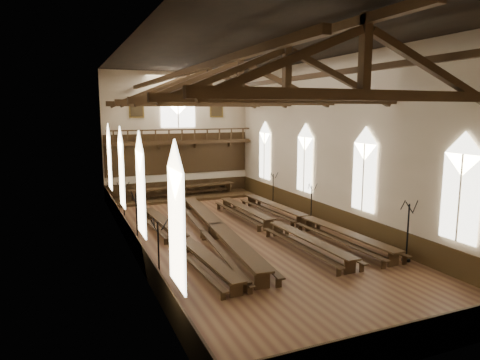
{
  "coord_description": "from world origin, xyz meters",
  "views": [
    {
      "loc": [
        -8.99,
        -21.19,
        6.9
      ],
      "look_at": [
        0.61,
        1.5,
        2.92
      ],
      "focal_mm": 32.0,
      "sensor_mm": 36.0,
      "label": 1
    }
  ],
  "objects_px": {
    "dais": "(183,197)",
    "candelabrum_right_far": "(273,194)",
    "refectory_row_b": "(216,227)",
    "candelabrum_right_near": "(407,243)",
    "refectory_row_c": "(273,224)",
    "candelabrum_left_mid": "(137,229)",
    "candelabrum_left_far": "(124,211)",
    "refectory_row_d": "(305,219)",
    "high_table": "(183,188)",
    "candelabrum_left_near": "(159,263)",
    "refectory_row_a": "(181,238)",
    "candelabrum_right_mid": "(311,209)"
  },
  "relations": [
    {
      "from": "refectory_row_b",
      "to": "refectory_row_d",
      "type": "distance_m",
      "value": 5.52
    },
    {
      "from": "candelabrum_right_near",
      "to": "candelabrum_right_mid",
      "type": "relative_size",
      "value": 1.21
    },
    {
      "from": "refectory_row_d",
      "to": "dais",
      "type": "relative_size",
      "value": 1.28
    },
    {
      "from": "candelabrum_right_far",
      "to": "candelabrum_left_near",
      "type": "bearing_deg",
      "value": -134.26
    },
    {
      "from": "refectory_row_d",
      "to": "candelabrum_left_near",
      "type": "relative_size",
      "value": 5.52
    },
    {
      "from": "high_table",
      "to": "candelabrum_right_near",
      "type": "xyz_separation_m",
      "value": [
        5.66,
        -18.07,
        -0.01
      ]
    },
    {
      "from": "refectory_row_b",
      "to": "refectory_row_d",
      "type": "relative_size",
      "value": 1.04
    },
    {
      "from": "refectory_row_a",
      "to": "candelabrum_right_near",
      "type": "height_order",
      "value": "candelabrum_right_near"
    },
    {
      "from": "refectory_row_d",
      "to": "candelabrum_left_mid",
      "type": "bearing_deg",
      "value": 176.3
    },
    {
      "from": "refectory_row_b",
      "to": "candelabrum_right_far",
      "type": "relative_size",
      "value": 6.33
    },
    {
      "from": "candelabrum_left_near",
      "to": "candelabrum_right_far",
      "type": "relative_size",
      "value": 1.1
    },
    {
      "from": "candelabrum_left_mid",
      "to": "candelabrum_left_far",
      "type": "distance_m",
      "value": 4.77
    },
    {
      "from": "refectory_row_a",
      "to": "high_table",
      "type": "distance_m",
      "value": 12.55
    },
    {
      "from": "dais",
      "to": "candelabrum_right_near",
      "type": "height_order",
      "value": "candelabrum_right_near"
    },
    {
      "from": "high_table",
      "to": "dais",
      "type": "bearing_deg",
      "value": 180.0
    },
    {
      "from": "dais",
      "to": "candelabrum_left_far",
      "type": "xyz_separation_m",
      "value": [
        -5.44,
        -6.04,
        0.69
      ]
    },
    {
      "from": "refectory_row_d",
      "to": "dais",
      "type": "bearing_deg",
      "value": 110.48
    },
    {
      "from": "refectory_row_b",
      "to": "candelabrum_right_mid",
      "type": "height_order",
      "value": "candelabrum_right_mid"
    },
    {
      "from": "candelabrum_right_near",
      "to": "candelabrum_right_far",
      "type": "relative_size",
      "value": 1.2
    },
    {
      "from": "dais",
      "to": "candelabrum_right_near",
      "type": "xyz_separation_m",
      "value": [
        5.66,
        -18.07,
        0.78
      ]
    },
    {
      "from": "refectory_row_d",
      "to": "candelabrum_left_far",
      "type": "bearing_deg",
      "value": 150.94
    },
    {
      "from": "refectory_row_b",
      "to": "candelabrum_left_near",
      "type": "distance_m",
      "value": 6.4
    },
    {
      "from": "dais",
      "to": "refectory_row_b",
      "type": "bearing_deg",
      "value": -96.36
    },
    {
      "from": "refectory_row_d",
      "to": "dais",
      "type": "distance_m",
      "value": 12.22
    },
    {
      "from": "dais",
      "to": "candelabrum_right_near",
      "type": "bearing_deg",
      "value": -72.6
    },
    {
      "from": "refectory_row_c",
      "to": "refectory_row_d",
      "type": "xyz_separation_m",
      "value": [
        2.2,
        0.1,
        0.02
      ]
    },
    {
      "from": "refectory_row_d",
      "to": "candelabrum_right_far",
      "type": "relative_size",
      "value": 6.1
    },
    {
      "from": "refectory_row_c",
      "to": "refectory_row_a",
      "type": "bearing_deg",
      "value": -174.62
    },
    {
      "from": "high_table",
      "to": "candelabrum_right_mid",
      "type": "xyz_separation_m",
      "value": [
        5.66,
        -9.88,
        -0.16
      ]
    },
    {
      "from": "refectory_row_c",
      "to": "candelabrum_right_near",
      "type": "relative_size",
      "value": 4.97
    },
    {
      "from": "candelabrum_right_far",
      "to": "candelabrum_left_far",
      "type": "bearing_deg",
      "value": -172.55
    },
    {
      "from": "refectory_row_c",
      "to": "candelabrum_left_near",
      "type": "xyz_separation_m",
      "value": [
        -7.51,
        -4.45,
        0.27
      ]
    },
    {
      "from": "candelabrum_left_near",
      "to": "candelabrum_right_far",
      "type": "bearing_deg",
      "value": 45.74
    },
    {
      "from": "refectory_row_a",
      "to": "dais",
      "type": "height_order",
      "value": "refectory_row_a"
    },
    {
      "from": "refectory_row_c",
      "to": "high_table",
      "type": "relative_size",
      "value": 1.64
    },
    {
      "from": "refectory_row_c",
      "to": "candelabrum_left_mid",
      "type": "relative_size",
      "value": 4.98
    },
    {
      "from": "refectory_row_d",
      "to": "candelabrum_left_far",
      "type": "relative_size",
      "value": 5.64
    },
    {
      "from": "refectory_row_b",
      "to": "candelabrum_left_far",
      "type": "height_order",
      "value": "candelabrum_left_far"
    },
    {
      "from": "high_table",
      "to": "candelabrum_left_mid",
      "type": "height_order",
      "value": "candelabrum_left_mid"
    },
    {
      "from": "dais",
      "to": "candelabrum_right_far",
      "type": "relative_size",
      "value": 4.75
    },
    {
      "from": "candelabrum_left_far",
      "to": "candelabrum_right_near",
      "type": "bearing_deg",
      "value": -47.29
    },
    {
      "from": "refectory_row_c",
      "to": "candelabrum_right_near",
      "type": "height_order",
      "value": "candelabrum_right_near"
    },
    {
      "from": "candelabrum_left_near",
      "to": "candelabrum_right_near",
      "type": "height_order",
      "value": "candelabrum_right_near"
    },
    {
      "from": "candelabrum_right_mid",
      "to": "candelabrum_right_far",
      "type": "relative_size",
      "value": 0.99
    },
    {
      "from": "candelabrum_left_near",
      "to": "candelabrum_left_far",
      "type": "bearing_deg",
      "value": 90.0
    },
    {
      "from": "candelabrum_left_far",
      "to": "dais",
      "type": "bearing_deg",
      "value": 48.02
    },
    {
      "from": "dais",
      "to": "high_table",
      "type": "distance_m",
      "value": 0.79
    },
    {
      "from": "candelabrum_left_far",
      "to": "refectory_row_c",
      "type": "bearing_deg",
      "value": -36.19
    },
    {
      "from": "candelabrum_left_far",
      "to": "refectory_row_b",
      "type": "bearing_deg",
      "value": -50.65
    },
    {
      "from": "refectory_row_d",
      "to": "high_table",
      "type": "height_order",
      "value": "high_table"
    }
  ]
}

